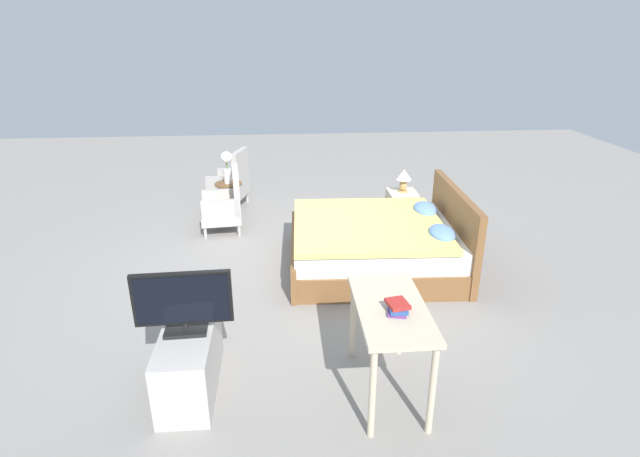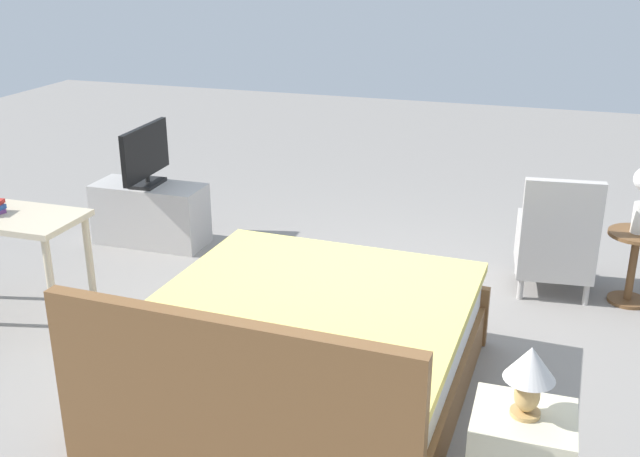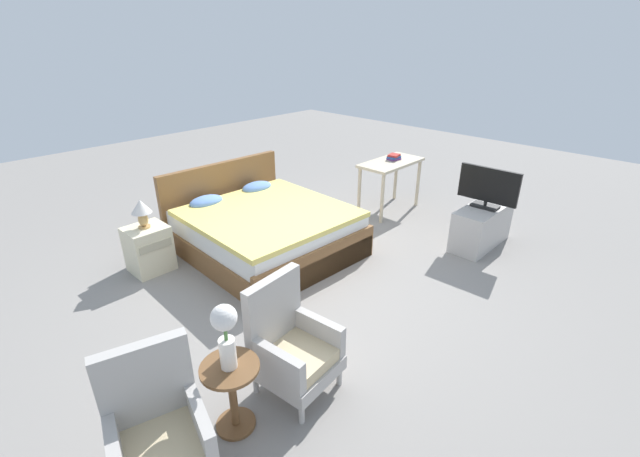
{
  "view_description": "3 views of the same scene",
  "coord_description": "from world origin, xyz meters",
  "views": [
    {
      "loc": [
        5.46,
        -0.19,
        2.71
      ],
      "look_at": [
        0.23,
        0.23,
        0.58
      ],
      "focal_mm": 28.0,
      "sensor_mm": 36.0,
      "label": 1
    },
    {
      "loc": [
        -1.12,
        4.38,
        2.43
      ],
      "look_at": [
        0.33,
        -0.14,
        0.63
      ],
      "focal_mm": 42.0,
      "sensor_mm": 36.0,
      "label": 2
    },
    {
      "loc": [
        -2.9,
        -2.91,
        2.55
      ],
      "look_at": [
        0.07,
        -0.06,
        0.63
      ],
      "focal_mm": 24.0,
      "sensor_mm": 36.0,
      "label": 3
    }
  ],
  "objects": [
    {
      "name": "ground_plane",
      "position": [
        0.0,
        0.0,
        0.0
      ],
      "size": [
        16.0,
        16.0,
        0.0
      ],
      "primitive_type": "plane",
      "color": "gray"
    },
    {
      "name": "bed",
      "position": [
        0.09,
        0.94,
        0.3
      ],
      "size": [
        1.86,
        2.04,
        0.96
      ],
      "color": "brown",
      "rests_on": "ground_plane"
    },
    {
      "name": "armchair_by_window_left",
      "position": [
        -2.28,
        -0.99,
        0.37
      ],
      "size": [
        0.67,
        0.67,
        0.92
      ],
      "color": "#ADA8A3",
      "rests_on": "ground_plane"
    },
    {
      "name": "armchair_by_window_right",
      "position": [
        -1.21,
        -0.99,
        0.37
      ],
      "size": [
        0.59,
        0.59,
        0.92
      ],
      "color": "#ADA8A3",
      "rests_on": "ground_plane"
    },
    {
      "name": "side_table",
      "position": [
        -1.75,
        -0.98,
        0.34
      ],
      "size": [
        0.4,
        0.4,
        0.54
      ],
      "color": "brown",
      "rests_on": "ground_plane"
    },
    {
      "name": "flower_vase",
      "position": [
        -1.75,
        -0.98,
        0.83
      ],
      "size": [
        0.17,
        0.17,
        0.48
      ],
      "color": "silver",
      "rests_on": "side_table"
    },
    {
      "name": "nightstand",
      "position": [
        -1.13,
        1.52,
        0.27
      ],
      "size": [
        0.44,
        0.41,
        0.54
      ],
      "color": "beige",
      "rests_on": "ground_plane"
    },
    {
      "name": "table_lamp",
      "position": [
        -1.13,
        1.52,
        0.76
      ],
      "size": [
        0.22,
        0.22,
        0.33
      ],
      "color": "tan",
      "rests_on": "nightstand"
    },
    {
      "name": "tv_stand",
      "position": [
        2.13,
        -0.96,
        0.26
      ],
      "size": [
        0.96,
        0.4,
        0.53
      ],
      "color": "#B7B2AD",
      "rests_on": "ground_plane"
    },
    {
      "name": "tv_flatscreen",
      "position": [
        2.13,
        -0.96,
        0.79
      ],
      "size": [
        0.21,
        0.74,
        0.51
      ],
      "color": "black",
      "rests_on": "tv_stand"
    },
    {
      "name": "vanity_desk",
      "position": [
        2.29,
        0.6,
        0.66
      ],
      "size": [
        1.04,
        0.52,
        0.78
      ],
      "color": "beige",
      "rests_on": "ground_plane"
    },
    {
      "name": "book_stack",
      "position": [
        2.38,
        0.62,
        0.82
      ],
      "size": [
        0.21,
        0.17,
        0.08
      ],
      "color": "#66387A",
      "rests_on": "vanity_desk"
    }
  ]
}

